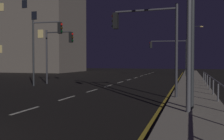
{
  "coord_description": "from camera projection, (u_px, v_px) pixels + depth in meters",
  "views": [
    {
      "loc": [
        6.84,
        -4.59,
        2.13
      ],
      "look_at": [
        -1.84,
        24.15,
        1.15
      ],
      "focal_mm": 41.37,
      "sensor_mm": 36.0,
      "label": 1
    }
  ],
  "objects": [
    {
      "name": "sidewalk_right",
      "position": [
        193.0,
        87.0,
        21.13
      ],
      "size": [
        2.54,
        77.0,
        0.14
      ],
      "primitive_type": "cube",
      "color": "#9E937F",
      "rests_on": "ground"
    },
    {
      "name": "building_distant",
      "position": [
        35.0,
        9.0,
        54.92
      ],
      "size": [
        18.26,
        12.82,
        26.82
      ],
      "color": "#6B6056",
      "rests_on": "ground"
    },
    {
      "name": "barrier_fence",
      "position": [
        215.0,
        84.0,
        14.24
      ],
      "size": [
        0.09,
        25.41,
        0.98
      ],
      "color": "#59595E",
      "rests_on": "sidewalk_right"
    },
    {
      "name": "lane_markings_center",
      "position": [
        120.0,
        82.0,
        26.53
      ],
      "size": [
        0.14,
        50.0,
        0.01
      ],
      "color": "silver",
      "rests_on": "ground"
    },
    {
      "name": "lane_edge_line",
      "position": [
        177.0,
        82.0,
        26.36
      ],
      "size": [
        0.14,
        53.0,
        0.01
      ],
      "color": "gold",
      "rests_on": "ground"
    },
    {
      "name": "traffic_light_far_left",
      "position": [
        147.0,
        32.0,
        14.87
      ],
      "size": [
        3.9,
        0.4,
        5.21
      ],
      "color": "#38383D",
      "rests_on": "sidewalk_right"
    },
    {
      "name": "street_lamp_across_street",
      "position": [
        198.0,
        10.0,
        10.84
      ],
      "size": [
        1.52,
        1.03,
        6.94
      ],
      "color": "#2D3033",
      "rests_on": "sidewalk_right"
    },
    {
      "name": "ground_plane",
      "position": [
        110.0,
        85.0,
        23.18
      ],
      "size": [
        112.0,
        112.0,
        0.0
      ],
      "primitive_type": "plane",
      "color": "black",
      "rests_on": "ground"
    },
    {
      "name": "traffic_light_near_right",
      "position": [
        58.0,
        46.0,
        24.32
      ],
      "size": [
        2.91,
        0.34,
        5.15
      ],
      "color": "#38383D",
      "rests_on": "ground"
    },
    {
      "name": "street_lamp_mid_block",
      "position": [
        190.0,
        45.0,
        42.44
      ],
      "size": [
        2.41,
        0.7,
        7.87
      ],
      "color": "#2D3033",
      "rests_on": "sidewalk_right"
    },
    {
      "name": "traffic_light_far_right",
      "position": [
        169.0,
        49.0,
        37.27
      ],
      "size": [
        5.25,
        0.99,
        5.21
      ],
      "color": "#2D3033",
      "rests_on": "sidewalk_right"
    },
    {
      "name": "traffic_light_mid_right",
      "position": [
        45.0,
        40.0,
        22.14
      ],
      "size": [
        2.84,
        0.4,
        5.75
      ],
      "color": "#2D3033",
      "rests_on": "ground"
    }
  ]
}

